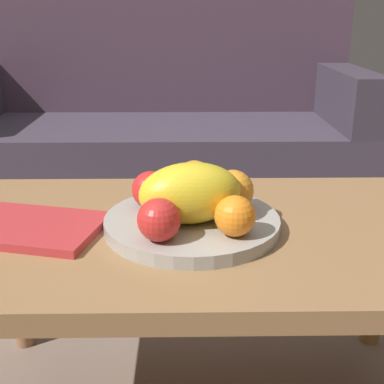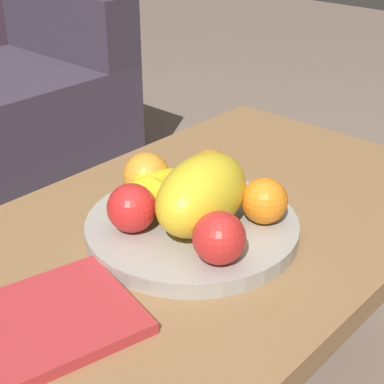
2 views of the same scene
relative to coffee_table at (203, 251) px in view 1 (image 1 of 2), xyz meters
The scene contains 11 objects.
coffee_table is the anchor object (origin of this frame).
couch 1.28m from the coffee_table, 96.55° to the left, with size 1.70×0.70×0.90m.
fruit_bowl 0.07m from the coffee_table, 153.25° to the right, with size 0.33×0.33×0.03m, color #A3A097.
melon_large_front 0.14m from the coffee_table, 126.38° to the right, with size 0.19×0.11×0.11m, color yellow.
orange_front 0.16m from the coffee_table, 61.53° to the right, with size 0.07×0.07×0.07m, color orange.
orange_left 0.13m from the coffee_table, 18.76° to the left, with size 0.08×0.08×0.08m, color orange.
orange_right 0.15m from the coffee_table, 98.66° to the left, with size 0.08×0.08×0.08m, color orange.
apple_front 0.16m from the coffee_table, 159.47° to the left, with size 0.07×0.07×0.07m, color red.
apple_left 0.18m from the coffee_table, 125.01° to the right, with size 0.07×0.07×0.07m, color red.
banana_bunch 0.13m from the coffee_table, 125.11° to the left, with size 0.17×0.15×0.06m.
magazine 0.33m from the coffee_table, behind, with size 0.25×0.18×0.02m, color #BB2F33.
Camera 1 is at (-0.04, -0.90, 0.85)m, focal length 47.41 mm.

